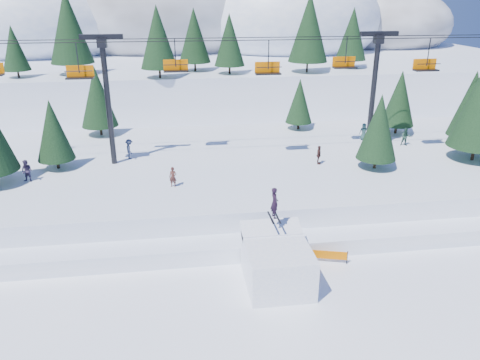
{
  "coord_description": "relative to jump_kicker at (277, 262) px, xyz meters",
  "views": [
    {
      "loc": [
        -3.83,
        -19.73,
        15.48
      ],
      "look_at": [
        -0.16,
        6.0,
        5.2
      ],
      "focal_mm": 35.0,
      "sensor_mm": 36.0,
      "label": 1
    }
  ],
  "objects": [
    {
      "name": "jump_kicker",
      "position": [
        0.0,
        0.0,
        0.0
      ],
      "size": [
        3.57,
        4.87,
        5.3
      ],
      "color": "white",
      "rests_on": "ground"
    },
    {
      "name": "ground",
      "position": [
        -1.5,
        -2.82,
        -1.33
      ],
      "size": [
        160.0,
        160.0,
        0.0
      ],
      "primitive_type": "plane",
      "color": "white",
      "rests_on": "ground"
    },
    {
      "name": "distant_skiers",
      "position": [
        -1.09,
        14.79,
        2.0
      ],
      "size": [
        33.03,
        9.94,
        1.73
      ],
      "color": "#233F3E",
      "rests_on": "mid_shelf"
    },
    {
      "name": "mountain_ridge",
      "position": [
        -6.59,
        70.53,
        8.32
      ],
      "size": [
        119.0,
        60.94,
        26.46
      ],
      "color": "white",
      "rests_on": "ground"
    },
    {
      "name": "banner_near",
      "position": [
        3.38,
        1.64,
        -0.79
      ],
      "size": [
        2.76,
        0.81,
        0.9
      ],
      "color": "black",
      "rests_on": "ground"
    },
    {
      "name": "mid_shelf",
      "position": [
        -1.5,
        15.18,
        -0.08
      ],
      "size": [
        70.0,
        22.0,
        2.5
      ],
      "primitive_type": "cube",
      "color": "white",
      "rests_on": "ground"
    },
    {
      "name": "berm",
      "position": [
        -1.5,
        5.18,
        -0.78
      ],
      "size": [
        70.0,
        6.0,
        1.1
      ],
      "primitive_type": "cube",
      "color": "white",
      "rests_on": "ground"
    },
    {
      "name": "chairlift",
      "position": [
        -0.11,
        15.22,
        7.99
      ],
      "size": [
        46.0,
        3.21,
        10.28
      ],
      "color": "black",
      "rests_on": "mid_shelf"
    },
    {
      "name": "banner_far",
      "position": [
        9.46,
        2.68,
        -0.79
      ],
      "size": [
        2.72,
        0.95,
        0.9
      ],
      "color": "black",
      "rests_on": "ground"
    },
    {
      "name": "conifer_stand",
      "position": [
        1.73,
        15.5,
        5.4
      ],
      "size": [
        61.19,
        16.98,
        8.85
      ],
      "color": "black",
      "rests_on": "mid_shelf"
    }
  ]
}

